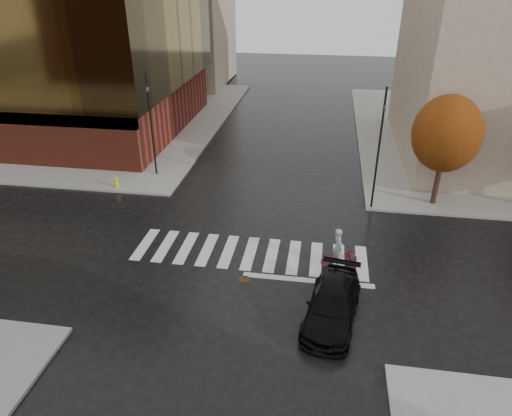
{
  "coord_description": "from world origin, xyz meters",
  "views": [
    {
      "loc": [
        3.27,
        -18.34,
        12.69
      ],
      "look_at": [
        0.14,
        1.61,
        2.0
      ],
      "focal_mm": 32.0,
      "sensor_mm": 36.0,
      "label": 1
    }
  ],
  "objects_px": {
    "traffic_light_ne": "(380,143)",
    "sedan": "(332,304)",
    "traffic_light_nw": "(151,119)",
    "fire_hydrant": "(116,182)",
    "cyclist": "(339,253)"
  },
  "relations": [
    {
      "from": "traffic_light_ne",
      "to": "fire_hydrant",
      "type": "xyz_separation_m",
      "value": [
        -15.98,
        0.2,
        -3.58
      ]
    },
    {
      "from": "traffic_light_ne",
      "to": "fire_hydrant",
      "type": "distance_m",
      "value": 16.38
    },
    {
      "from": "traffic_light_ne",
      "to": "sedan",
      "type": "bearing_deg",
      "value": 61.26
    },
    {
      "from": "traffic_light_nw",
      "to": "traffic_light_ne",
      "type": "xyz_separation_m",
      "value": [
        14.24,
        -2.7,
        0.14
      ]
    },
    {
      "from": "traffic_light_ne",
      "to": "fire_hydrant",
      "type": "bearing_deg",
      "value": -16.91
    },
    {
      "from": "cyclist",
      "to": "traffic_light_ne",
      "type": "height_order",
      "value": "traffic_light_ne"
    },
    {
      "from": "sedan",
      "to": "fire_hydrant",
      "type": "xyz_separation_m",
      "value": [
        -13.76,
        10.18,
        -0.14
      ]
    },
    {
      "from": "sedan",
      "to": "traffic_light_ne",
      "type": "distance_m",
      "value": 10.78
    },
    {
      "from": "cyclist",
      "to": "sedan",
      "type": "bearing_deg",
      "value": 159.55
    },
    {
      "from": "traffic_light_nw",
      "to": "traffic_light_ne",
      "type": "distance_m",
      "value": 14.49
    },
    {
      "from": "sedan",
      "to": "traffic_light_ne",
      "type": "bearing_deg",
      "value": 86.35
    },
    {
      "from": "cyclist",
      "to": "traffic_light_ne",
      "type": "distance_m",
      "value": 7.35
    },
    {
      "from": "traffic_light_nw",
      "to": "traffic_light_ne",
      "type": "relative_size",
      "value": 0.97
    },
    {
      "from": "cyclist",
      "to": "traffic_light_nw",
      "type": "height_order",
      "value": "traffic_light_nw"
    },
    {
      "from": "fire_hydrant",
      "to": "traffic_light_ne",
      "type": "bearing_deg",
      "value": -0.72
    }
  ]
}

